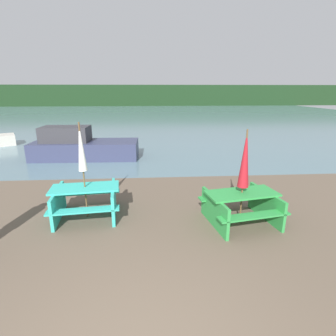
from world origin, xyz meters
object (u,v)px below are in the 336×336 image
at_px(picnic_table_green, 241,204).
at_px(picnic_table_teal, 86,199).
at_px(boat, 82,146).
at_px(umbrella_crimson, 245,159).
at_px(umbrella_white, 81,148).

height_order(picnic_table_green, picnic_table_teal, picnic_table_teal).
bearing_deg(boat, picnic_table_teal, -74.51).
relative_size(umbrella_crimson, boat, 0.47).
bearing_deg(picnic_table_green, umbrella_white, 171.32).
height_order(picnic_table_green, boat, boat).
distance_m(picnic_table_teal, umbrella_white, 1.25).
distance_m(umbrella_white, boat, 6.18).
bearing_deg(umbrella_white, boat, 104.37).
distance_m(picnic_table_green, picnic_table_teal, 3.69).
distance_m(picnic_table_teal, boat, 6.07).
relative_size(picnic_table_green, umbrella_crimson, 0.84).
relative_size(umbrella_crimson, umbrella_white, 0.95).
xyz_separation_m(umbrella_crimson, boat, (-5.15, 6.44, -0.98)).
height_order(picnic_table_green, umbrella_white, umbrella_white).
bearing_deg(boat, umbrella_crimson, -50.20).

